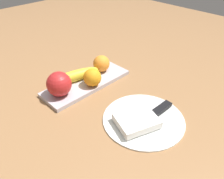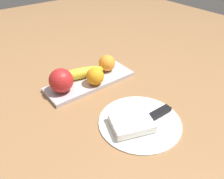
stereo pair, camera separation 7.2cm
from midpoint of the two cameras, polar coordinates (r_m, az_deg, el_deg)
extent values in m
plane|color=#946942|center=(0.82, -10.77, 0.21)|extent=(2.40, 2.40, 0.00)
cube|color=#B9B1BA|center=(0.83, -9.02, 1.63)|extent=(0.33, 0.12, 0.01)
sphere|color=red|center=(0.75, -15.85, 1.14)|extent=(0.08, 0.08, 0.08)
ellipsoid|color=yellow|center=(0.83, -11.80, 3.36)|extent=(0.20, 0.09, 0.04)
sphere|color=orange|center=(0.87, -5.10, 6.52)|extent=(0.06, 0.06, 0.06)
sphere|color=orange|center=(0.79, -7.65, 2.98)|extent=(0.06, 0.06, 0.06)
cylinder|color=white|center=(0.68, 4.99, -7.56)|extent=(0.24, 0.24, 0.01)
cube|color=white|center=(0.65, 3.26, -7.85)|extent=(0.14, 0.13, 0.02)
cube|color=silver|center=(0.67, 6.04, -7.67)|extent=(0.15, 0.02, 0.00)
cube|color=black|center=(0.70, 9.34, -5.05)|extent=(0.09, 0.03, 0.01)
camera|label=1|loc=(0.04, -92.86, -2.02)|focal=35.95mm
camera|label=2|loc=(0.04, 87.14, 2.02)|focal=35.95mm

